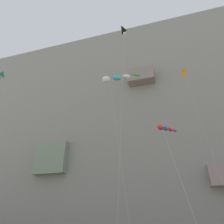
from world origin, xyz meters
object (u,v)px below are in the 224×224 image
(kite_diamond_mid_left, at_px, (185,76))
(kite_windsock_far_right, at_px, (116,78))
(kite_delta_mid_center, at_px, (127,35))
(kite_windsock_mid_right, at_px, (165,129))

(kite_diamond_mid_left, bearing_deg, kite_windsock_far_right, -131.61)
(kite_delta_mid_center, bearing_deg, kite_windsock_far_right, -133.03)
(kite_windsock_mid_right, distance_m, kite_diamond_mid_left, 26.36)
(kite_windsock_far_right, height_order, kite_delta_mid_center, kite_delta_mid_center)
(kite_diamond_mid_left, bearing_deg, kite_windsock_mid_right, -107.62)
(kite_windsock_far_right, height_order, kite_windsock_mid_right, kite_windsock_far_right)
(kite_delta_mid_center, relative_size, kite_windsock_mid_right, 2.93)
(kite_windsock_far_right, relative_size, kite_delta_mid_center, 0.67)
(kite_windsock_far_right, xyz_separation_m, kite_windsock_mid_right, (6.47, -3.88, -11.06))
(kite_windsock_mid_right, relative_size, kite_diamond_mid_left, 0.36)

